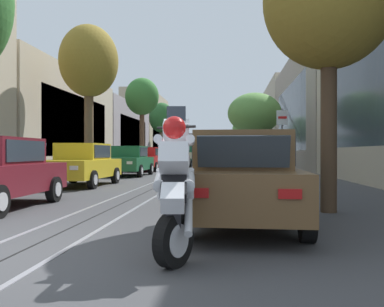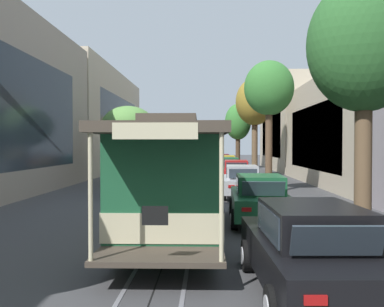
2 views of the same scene
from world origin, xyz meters
name	(u,v)px [view 2 (image 2 of 2)]	position (x,y,z in m)	size (l,w,h in m)	color
ground_plane	(190,191)	(0.00, 27.16, 0.00)	(169.74, 169.74, 0.00)	#424244
trolley_track_rails	(186,203)	(0.00, 31.95, 0.00)	(1.14, 75.90, 0.01)	gray
parked_car_maroon_near_left	(222,161)	(-2.64, 4.01, 0.80)	(2.04, 4.38, 1.58)	maroon
parked_car_yellow_second_left	(227,163)	(-2.87, 10.44, 0.80)	(2.07, 4.39, 1.58)	gold
parked_car_green_mid_left	(228,167)	(-2.69, 17.20, 0.80)	(2.04, 4.38, 1.58)	#1E6038
parked_car_red_fourth_left	(236,172)	(-2.88, 22.94, 0.80)	(2.13, 4.42, 1.58)	red
parked_car_silver_fifth_left	(242,181)	(-2.67, 29.80, 0.80)	(2.11, 4.41, 1.58)	#B7B7BC
parked_car_green_sixth_left	(259,198)	(-2.71, 36.24, 0.80)	(2.11, 4.41, 1.58)	#1E6038
parked_car_black_far_left	(310,250)	(-2.70, 42.91, 0.80)	(2.11, 4.41, 1.58)	black
parked_car_brown_near_right	(175,160)	(2.85, 2.34, 0.80)	(2.09, 4.40, 1.58)	brown
parked_car_teal_second_right	(169,163)	(2.91, 8.61, 0.80)	(2.13, 4.42, 1.58)	#196B70
parked_car_brown_mid_right	(163,166)	(2.86, 15.23, 0.80)	(2.00, 4.36, 1.58)	brown
parked_car_silver_fourth_right	(153,171)	(2.75, 22.24, 0.80)	(2.09, 4.40, 1.58)	#B7B7BC
parked_car_teal_fifth_right	(136,179)	(2.77, 28.74, 0.80)	(2.10, 4.40, 1.58)	#196B70
street_tree_kerb_left_near	(238,123)	(-4.36, 5.31, 5.03)	(2.85, 2.52, 7.11)	#4C3826
street_tree_kerb_left_second	(255,103)	(-4.82, 16.92, 5.99)	(3.08, 3.33, 7.99)	brown
street_tree_kerb_left_mid	(269,90)	(-4.27, 27.97, 5.53)	(2.66, 2.27, 7.11)	brown
street_tree_kerb_left_fourth	(364,49)	(-4.67, 40.04, 4.87)	(2.69, 2.18, 6.57)	brown
street_tree_kerb_right_near	(157,129)	(4.67, 4.09, 4.38)	(2.73, 2.60, 5.88)	#4C3826
street_tree_kerb_right_second	(128,127)	(4.25, 23.25, 3.80)	(3.54, 3.66, 5.17)	#4C3826
cable_car_trolley	(174,177)	(0.00, 38.30, 1.66)	(2.69, 9.16, 3.28)	#1E5B38
motorcycle_with_rider	(183,158)	(1.98, -0.02, 0.96)	(0.54, 1.86, 1.84)	black
pedestrian_on_left_pavement	(108,171)	(5.48, 23.71, 0.88)	(0.55, 0.42, 1.57)	black
street_sign_post	(154,154)	(4.34, 9.28, 1.68)	(0.36, 0.07, 2.70)	slate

